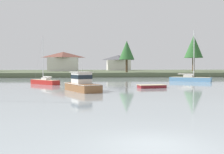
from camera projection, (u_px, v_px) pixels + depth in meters
The scene contains 11 objects.
ground_plane at pixel (154, 144), 11.12m from camera, with size 512.61×512.61×0.00m, color #939EA3.
far_shore_bank at pixel (94, 73), 100.77m from camera, with size 230.68×55.33×1.23m, color #4C563D.
sailboat_red at pixel (45, 83), 46.86m from camera, with size 5.34×5.54×8.58m.
dinghy_black at pixel (81, 80), 57.71m from camera, with size 2.65×3.90×0.69m.
sailboat_skyblue at pixel (190, 80), 55.49m from camera, with size 7.91×6.07×10.62m.
cruiser_wood at pixel (80, 86), 34.84m from camera, with size 5.00×7.51×4.33m.
dinghy_maroon at pixel (152, 87), 39.20m from camera, with size 4.17×2.46×0.63m.
shore_tree_right_mid at pixel (194, 47), 93.93m from camera, with size 6.15×6.15×12.04m.
shore_tree_inland_c at pixel (127, 50), 78.58m from camera, with size 4.31×4.31×8.86m.
cottage_near_water at pixel (63, 61), 96.95m from camera, with size 10.91×7.36×6.63m.
cottage_eastern at pixel (118, 62), 113.74m from camera, with size 9.84×7.94×6.15m.
Camera 1 is at (-2.63, -10.81, 3.12)m, focal length 45.05 mm.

